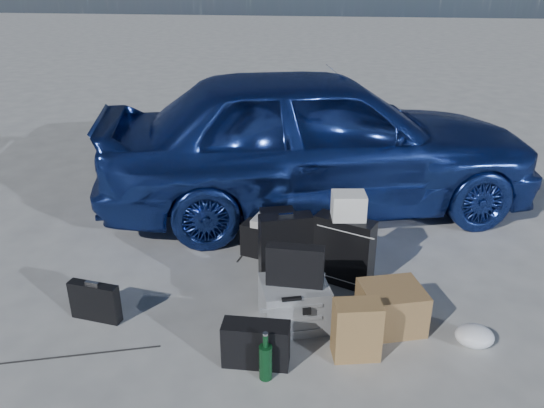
{
  "coord_description": "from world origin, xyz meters",
  "views": [
    {
      "loc": [
        0.55,
        -3.13,
        2.45
      ],
      "look_at": [
        -0.01,
        0.85,
        0.68
      ],
      "focal_mm": 35.0,
      "sensor_mm": 36.0,
      "label": 1
    }
  ],
  "objects_px": {
    "briefcase": "(95,302)",
    "cardboard_box": "(391,307)",
    "suitcase_left": "(286,247)",
    "suitcase_right": "(344,251)",
    "green_bottle": "(266,357)",
    "car": "(318,139)",
    "pelican_case": "(294,304)",
    "duffel_bag": "(277,241)"
  },
  "relations": [
    {
      "from": "suitcase_left",
      "to": "suitcase_right",
      "type": "relative_size",
      "value": 0.97
    },
    {
      "from": "pelican_case",
      "to": "duffel_bag",
      "type": "relative_size",
      "value": 0.77
    },
    {
      "from": "suitcase_right",
      "to": "duffel_bag",
      "type": "relative_size",
      "value": 0.95
    },
    {
      "from": "car",
      "to": "duffel_bag",
      "type": "distance_m",
      "value": 1.39
    },
    {
      "from": "suitcase_left",
      "to": "car",
      "type": "bearing_deg",
      "value": 65.44
    },
    {
      "from": "suitcase_right",
      "to": "cardboard_box",
      "type": "bearing_deg",
      "value": -34.69
    },
    {
      "from": "suitcase_left",
      "to": "green_bottle",
      "type": "bearing_deg",
      "value": -107.6
    },
    {
      "from": "suitcase_right",
      "to": "duffel_bag",
      "type": "bearing_deg",
      "value": 171.94
    },
    {
      "from": "pelican_case",
      "to": "briefcase",
      "type": "distance_m",
      "value": 1.51
    },
    {
      "from": "briefcase",
      "to": "suitcase_right",
      "type": "distance_m",
      "value": 2.02
    },
    {
      "from": "briefcase",
      "to": "green_bottle",
      "type": "distance_m",
      "value": 1.45
    },
    {
      "from": "suitcase_right",
      "to": "green_bottle",
      "type": "relative_size",
      "value": 1.74
    },
    {
      "from": "car",
      "to": "green_bottle",
      "type": "relative_size",
      "value": 13.46
    },
    {
      "from": "pelican_case",
      "to": "briefcase",
      "type": "xyz_separation_m",
      "value": [
        -1.5,
        -0.15,
        -0.02
      ]
    },
    {
      "from": "car",
      "to": "suitcase_left",
      "type": "height_order",
      "value": "car"
    },
    {
      "from": "pelican_case",
      "to": "suitcase_left",
      "type": "height_order",
      "value": "suitcase_left"
    },
    {
      "from": "pelican_case",
      "to": "cardboard_box",
      "type": "height_order",
      "value": "pelican_case"
    },
    {
      "from": "pelican_case",
      "to": "suitcase_right",
      "type": "bearing_deg",
      "value": 43.59
    },
    {
      "from": "briefcase",
      "to": "suitcase_right",
      "type": "bearing_deg",
      "value": 31.65
    },
    {
      "from": "briefcase",
      "to": "suitcase_left",
      "type": "height_order",
      "value": "suitcase_left"
    },
    {
      "from": "car",
      "to": "suitcase_right",
      "type": "xyz_separation_m",
      "value": [
        0.33,
        -1.57,
        -0.49
      ]
    },
    {
      "from": "pelican_case",
      "to": "suitcase_left",
      "type": "xyz_separation_m",
      "value": [
        -0.14,
        0.66,
        0.12
      ]
    },
    {
      "from": "duffel_bag",
      "to": "cardboard_box",
      "type": "xyz_separation_m",
      "value": [
        0.98,
        -0.95,
        0.01
      ]
    },
    {
      "from": "cardboard_box",
      "to": "suitcase_left",
      "type": "bearing_deg",
      "value": 145.28
    },
    {
      "from": "pelican_case",
      "to": "cardboard_box",
      "type": "xyz_separation_m",
      "value": [
        0.72,
        0.07,
        -0.01
      ]
    },
    {
      "from": "suitcase_left",
      "to": "green_bottle",
      "type": "distance_m",
      "value": 1.28
    },
    {
      "from": "suitcase_left",
      "to": "green_bottle",
      "type": "height_order",
      "value": "suitcase_left"
    },
    {
      "from": "duffel_bag",
      "to": "green_bottle",
      "type": "distance_m",
      "value": 1.63
    },
    {
      "from": "duffel_bag",
      "to": "suitcase_right",
      "type": "bearing_deg",
      "value": -14.43
    },
    {
      "from": "duffel_bag",
      "to": "green_bottle",
      "type": "relative_size",
      "value": 1.84
    },
    {
      "from": "suitcase_left",
      "to": "suitcase_right",
      "type": "height_order",
      "value": "suitcase_right"
    },
    {
      "from": "duffel_bag",
      "to": "pelican_case",
      "type": "bearing_deg",
      "value": -58.85
    },
    {
      "from": "car",
      "to": "suitcase_right",
      "type": "bearing_deg",
      "value": 175.41
    },
    {
      "from": "car",
      "to": "suitcase_right",
      "type": "relative_size",
      "value": 7.74
    },
    {
      "from": "suitcase_right",
      "to": "cardboard_box",
      "type": "height_order",
      "value": "suitcase_right"
    },
    {
      "from": "car",
      "to": "briefcase",
      "type": "distance_m",
      "value": 2.88
    },
    {
      "from": "briefcase",
      "to": "cardboard_box",
      "type": "distance_m",
      "value": 2.23
    },
    {
      "from": "briefcase",
      "to": "suitcase_left",
      "type": "bearing_deg",
      "value": 39.33
    },
    {
      "from": "briefcase",
      "to": "green_bottle",
      "type": "xyz_separation_m",
      "value": [
        1.38,
        -0.46,
        0.02
      ]
    },
    {
      "from": "car",
      "to": "green_bottle",
      "type": "xyz_separation_m",
      "value": [
        -0.14,
        -2.83,
        -0.62
      ]
    },
    {
      "from": "green_bottle",
      "to": "suitcase_left",
      "type": "bearing_deg",
      "value": 90.92
    },
    {
      "from": "green_bottle",
      "to": "cardboard_box",
      "type": "bearing_deg",
      "value": 38.93
    }
  ]
}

